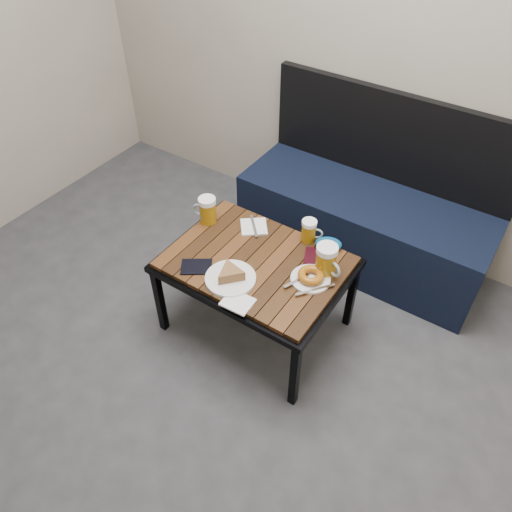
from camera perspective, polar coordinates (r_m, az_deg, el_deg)
The scene contains 13 objects.
ground at distance 2.25m, azimuth -10.88°, elevation -26.02°, with size 4.00×4.00×0.00m, color #2D2D30.
bench at distance 2.92m, azimuth 12.29°, elevation 4.13°, with size 1.40×0.50×0.95m.
cafe_table at distance 2.34m, azimuth -0.00°, elevation -1.28°, with size 0.84×0.62×0.47m.
beer_mug_left at distance 2.50m, azimuth -5.61°, elevation 5.27°, with size 0.13×0.10×0.14m.
beer_mug_centre at distance 2.39m, azimuth 6.10°, elevation 2.89°, with size 0.11×0.09×0.12m.
beer_mug_right at distance 2.22m, azimuth 8.05°, elevation -0.49°, with size 0.15×0.12×0.15m.
plate_pie at distance 2.21m, azimuth -2.95°, elevation -2.25°, with size 0.23×0.23×0.06m.
plate_bagel at distance 2.22m, azimuth 6.26°, elevation -2.39°, with size 0.20×0.22×0.05m.
napkin_left at distance 2.49m, azimuth -0.25°, elevation 3.37°, with size 0.18×0.18×0.01m.
napkin_right at distance 2.13m, azimuth -2.10°, elevation -5.29°, with size 0.13×0.11×0.01m.
passport_navy at distance 2.30m, azimuth -6.82°, elevation -1.23°, with size 0.10×0.14×0.01m, color black.
passport_burgundy at distance 2.34m, azimuth 6.73°, elevation -0.20°, with size 0.10×0.13×0.01m, color black.
knit_pouch at distance 2.38m, azimuth 8.28°, elevation 1.38°, with size 0.13×0.08×0.06m, color navy.
Camera 1 is at (0.74, -0.42, 2.08)m, focal length 35.00 mm.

